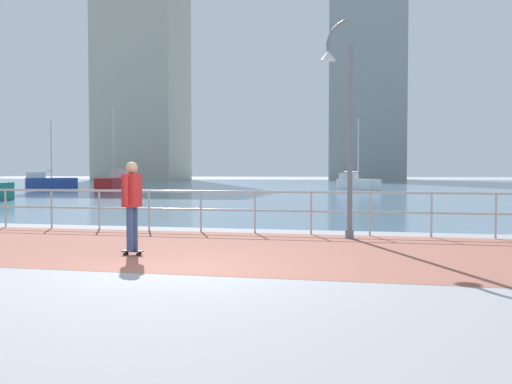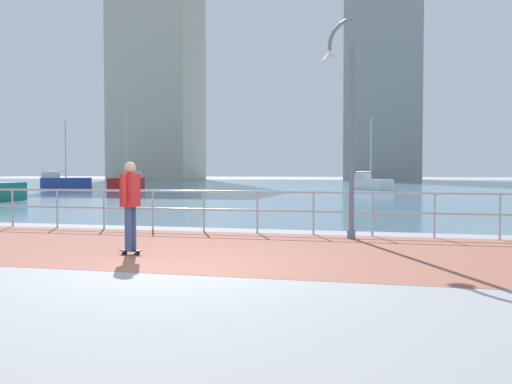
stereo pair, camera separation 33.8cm
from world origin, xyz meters
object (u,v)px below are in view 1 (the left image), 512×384
Objects in this scene: lamppost at (343,117)px; skateboarder at (132,199)px; sailboat_gray at (115,183)px; sailboat_blue at (357,183)px; sailboat_ivory at (50,182)px.

lamppost reaches higher than skateboarder.
sailboat_blue is at bearing 17.50° from sailboat_gray.
skateboarder is at bearing -55.82° from sailboat_ivory.
sailboat_blue is at bearing 91.36° from lamppost.
sailboat_gray reaches higher than sailboat_ivory.
sailboat_gray reaches higher than lamppost.
sailboat_ivory is (-24.36, 35.88, -0.44)m from skateboarder.
skateboarder is 35.46m from sailboat_gray.
sailboat_blue is 0.90× the size of sailboat_gray.
sailboat_gray is at bearing -162.50° from sailboat_blue.
lamppost is 0.81× the size of sailboat_ivory.
skateboarder is 0.28× the size of sailboat_ivory.
sailboat_ivory is 9.40m from sailboat_gray.
lamppost is 34.11m from sailboat_blue.
skateboarder is 37.68m from sailboat_blue.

